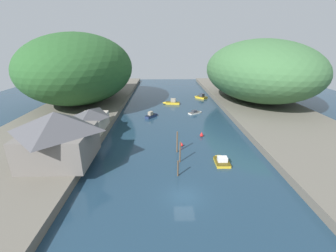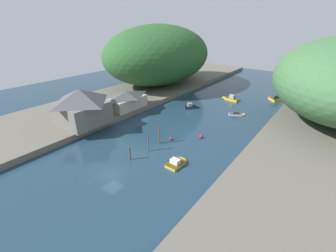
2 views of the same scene
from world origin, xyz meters
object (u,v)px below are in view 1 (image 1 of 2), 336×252
at_px(boat_navy_launch, 196,112).
at_px(channel_buoy_far, 202,135).
at_px(waterfront_building, 58,136).
at_px(channel_buoy_near, 182,145).
at_px(boat_open_rowboat, 171,102).
at_px(person_on_quay, 97,132).
at_px(boat_yellow_tender, 152,115).
at_px(boat_far_upstream, 200,97).
at_px(boathouse_shed, 90,120).
at_px(boat_white_cruiser, 221,160).

distance_m(boat_navy_launch, channel_buoy_far, 15.85).
distance_m(waterfront_building, channel_buoy_near, 19.81).
xyz_separation_m(boat_open_rowboat, channel_buoy_near, (0.83, -29.81, -0.23)).
bearing_deg(person_on_quay, boat_navy_launch, -48.29).
bearing_deg(boat_yellow_tender, channel_buoy_near, -33.75).
distance_m(waterfront_building, boat_far_upstream, 52.31).
distance_m(waterfront_building, boathouse_shed, 11.99).
bearing_deg(waterfront_building, boathouse_shed, 86.44).
relative_size(waterfront_building, channel_buoy_far, 9.71).
distance_m(boathouse_shed, person_on_quay, 3.92).
bearing_deg(boat_far_upstream, boat_open_rowboat, 173.12).
bearing_deg(waterfront_building, boat_open_rowboat, 64.82).
bearing_deg(channel_buoy_far, person_on_quay, -173.32).
distance_m(boathouse_shed, channel_buoy_far, 21.73).
xyz_separation_m(boat_open_rowboat, boat_navy_launch, (6.04, -9.72, -0.24)).
bearing_deg(channel_buoy_far, boat_white_cruiser, -82.13).
bearing_deg(boat_white_cruiser, channel_buoy_near, 134.78).
bearing_deg(channel_buoy_near, channel_buoy_far, 45.38).
xyz_separation_m(channel_buoy_far, person_on_quay, (-19.47, -2.28, 1.78)).
height_order(boathouse_shed, boat_far_upstream, boathouse_shed).
bearing_deg(boat_far_upstream, channel_buoy_far, -143.22).
height_order(channel_buoy_near, person_on_quay, person_on_quay).
xyz_separation_m(channel_buoy_near, channel_buoy_far, (4.22, 4.28, 0.09)).
xyz_separation_m(boat_far_upstream, channel_buoy_near, (-9.28, -37.62, -0.18)).
distance_m(channel_buoy_far, person_on_quay, 19.69).
relative_size(boat_yellow_tender, boat_far_upstream, 0.87).
height_order(boat_open_rowboat, boat_navy_launch, boat_open_rowboat).
bearing_deg(boat_open_rowboat, boat_navy_launch, -138.70).
bearing_deg(waterfront_building, boat_yellow_tender, 63.51).
relative_size(boathouse_shed, channel_buoy_near, 12.83).
bearing_deg(boat_far_upstream, boathouse_shed, -173.84).
xyz_separation_m(boathouse_shed, boat_open_rowboat, (16.46, 24.70, -2.90)).
distance_m(boat_white_cruiser, boat_navy_launch, 25.97).
relative_size(boat_open_rowboat, boat_yellow_tender, 1.34).
bearing_deg(waterfront_building, person_on_quay, 72.44).
relative_size(boat_far_upstream, channel_buoy_near, 5.91).
relative_size(channel_buoy_near, channel_buoy_far, 0.78).
height_order(boathouse_shed, channel_buoy_far, boathouse_shed).
distance_m(channel_buoy_near, channel_buoy_far, 6.01).
bearing_deg(boat_open_rowboat, boat_yellow_tender, 166.83).
height_order(channel_buoy_far, person_on_quay, person_on_quay).
bearing_deg(boathouse_shed, boat_far_upstream, 50.75).
bearing_deg(boat_far_upstream, boat_navy_launch, -147.66).
xyz_separation_m(boat_yellow_tender, boat_far_upstream, (15.34, 20.39, 0.02)).
bearing_deg(boathouse_shed, channel_buoy_far, -2.20).
bearing_deg(boat_yellow_tender, channel_buoy_far, -14.69).
relative_size(waterfront_building, boat_far_upstream, 2.11).
height_order(boathouse_shed, boat_navy_launch, boathouse_shed).
bearing_deg(boat_yellow_tender, boat_white_cruiser, -26.30).
distance_m(boat_navy_launch, boat_far_upstream, 18.00).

